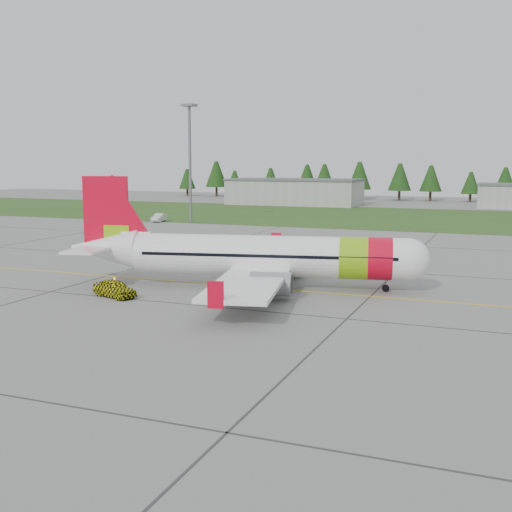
% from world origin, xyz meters
% --- Properties ---
extents(ground, '(320.00, 320.00, 0.00)m').
position_xyz_m(ground, '(0.00, 0.00, 0.00)').
color(ground, gray).
rests_on(ground, ground).
extents(aircraft, '(30.79, 28.85, 9.42)m').
position_xyz_m(aircraft, '(0.47, 8.17, 2.72)').
color(aircraft, white).
rests_on(aircraft, ground).
extents(follow_me_car, '(1.86, 2.02, 4.12)m').
position_xyz_m(follow_me_car, '(-8.89, 0.28, 2.06)').
color(follow_me_car, yellow).
rests_on(follow_me_car, ground).
extents(service_van, '(1.73, 1.65, 4.51)m').
position_xyz_m(service_van, '(-38.09, 57.66, 2.26)').
color(service_van, silver).
rests_on(service_van, ground).
extents(grass_strip, '(320.00, 50.00, 0.03)m').
position_xyz_m(grass_strip, '(0.00, 82.00, 0.01)').
color(grass_strip, '#30561E').
rests_on(grass_strip, ground).
extents(taxi_guideline, '(120.00, 0.25, 0.02)m').
position_xyz_m(taxi_guideline, '(0.00, 8.00, 0.01)').
color(taxi_guideline, gold).
rests_on(taxi_guideline, ground).
extents(hangar_west, '(32.00, 14.00, 6.00)m').
position_xyz_m(hangar_west, '(-30.00, 110.00, 3.00)').
color(hangar_west, '#A8A8A3').
rests_on(hangar_west, ground).
extents(floodlight_mast, '(0.50, 0.50, 20.00)m').
position_xyz_m(floodlight_mast, '(-32.00, 58.00, 10.00)').
color(floodlight_mast, slate).
rests_on(floodlight_mast, ground).
extents(treeline, '(160.00, 8.00, 10.00)m').
position_xyz_m(treeline, '(0.00, 138.00, 5.00)').
color(treeline, '#1C3F14').
rests_on(treeline, ground).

